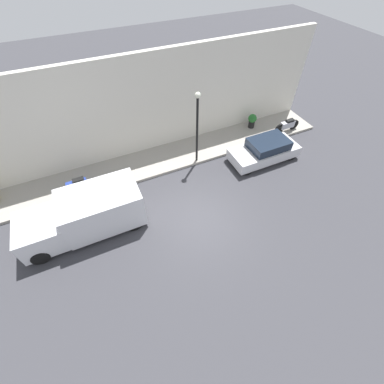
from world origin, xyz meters
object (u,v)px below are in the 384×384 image
streetlamp (197,121)px  potted_plant (252,120)px  delivery_van (84,215)px  motorcycle_blue (78,185)px  parked_car (265,150)px  scooter_silver (287,125)px

streetlamp → potted_plant: bearing=-72.3°
delivery_van → motorcycle_blue: (2.36, 0.08, -0.41)m
parked_car → streetlamp: size_ratio=0.97×
delivery_van → streetlamp: streetlamp is taller
motorcycle_blue → potted_plant: bearing=-83.7°
delivery_van → motorcycle_blue: size_ratio=2.81×
parked_car → potted_plant: size_ratio=4.32×
scooter_silver → streetlamp: (-0.17, 6.43, 2.10)m
motorcycle_blue → delivery_van: bearing=-178.1°
parked_car → streetlamp: streetlamp is taller
parked_car → streetlamp: (1.33, 3.65, 2.08)m
motorcycle_blue → parked_car: bearing=-99.1°
parked_car → motorcycle_blue: (1.60, 10.06, -0.02)m
scooter_silver → motorcycle_blue: bearing=89.5°
delivery_van → scooter_silver: 12.97m
motorcycle_blue → potted_plant: 11.12m
parked_car → potted_plant: (2.82, -0.99, 0.05)m
parked_car → motorcycle_blue: size_ratio=2.15×
delivery_van → scooter_silver: delivery_van is taller
parked_car → delivery_van: (-0.75, 9.98, 0.39)m
parked_car → scooter_silver: 3.16m
potted_plant → delivery_van: bearing=108.0°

